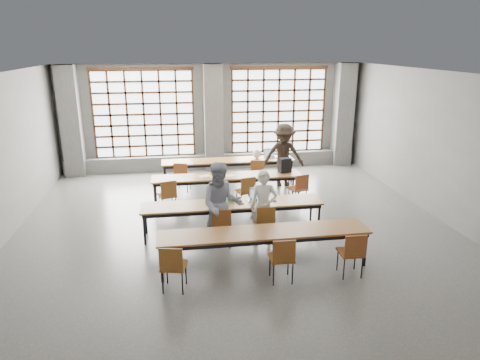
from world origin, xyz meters
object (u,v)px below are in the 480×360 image
(desk_row_a, at_px, (228,162))
(desk_row_b, at_px, (227,178))
(chair_near_mid, at_px, (282,255))
(student_male, at_px, (264,207))
(desk_row_c, at_px, (232,206))
(mouse, at_px, (274,200))
(chair_mid_centre, at_px, (246,189))
(chair_mid_right, at_px, (299,186))
(plastic_bag, at_px, (257,154))
(student_back, at_px, (284,155))
(chair_near_right, at_px, (352,250))
(phone, at_px, (241,204))
(backpack, at_px, (285,165))
(chair_front_right, at_px, (265,220))
(green_box, at_px, (230,200))
(red_pouch, at_px, (174,263))
(chair_front_left, at_px, (222,223))
(chair_near_left, at_px, (173,264))
(laptop_back, at_px, (270,155))
(chair_back_mid, at_px, (257,170))
(chair_back_left, at_px, (182,174))
(laptop_front, at_px, (257,197))
(chair_mid_left, at_px, (168,193))
(desk_row_d, at_px, (264,235))
(chair_back_right, at_px, (284,169))

(desk_row_a, relative_size, desk_row_b, 1.00)
(chair_near_mid, xyz_separation_m, student_male, (0.02, 1.71, 0.26))
(desk_row_c, height_order, mouse, mouse)
(chair_mid_centre, relative_size, chair_mid_right, 1.00)
(plastic_bag, bearing_deg, student_back, -38.16)
(chair_near_right, bearing_deg, student_male, 126.88)
(phone, distance_m, backpack, 2.73)
(chair_front_right, xyz_separation_m, green_box, (-0.65, 0.71, 0.24))
(mouse, height_order, red_pouch, mouse)
(chair_front_left, distance_m, backpack, 3.47)
(chair_near_left, bearing_deg, mouse, 43.83)
(chair_front_right, distance_m, student_back, 4.09)
(student_back, bearing_deg, chair_near_right, -84.39)
(chair_near_mid, distance_m, laptop_back, 6.13)
(chair_near_right, relative_size, student_back, 0.47)
(chair_back_mid, bearing_deg, mouse, -94.08)
(chair_back_left, relative_size, green_box, 3.52)
(chair_back_mid, bearing_deg, laptop_front, -101.45)
(chair_back_left, xyz_separation_m, red_pouch, (-0.28, -5.20, -0.04))
(chair_mid_right, height_order, plastic_bag, plastic_bag)
(chair_near_left, height_order, mouse, chair_near_left)
(chair_near_right, distance_m, mouse, 2.39)
(chair_back_left, xyz_separation_m, chair_front_left, (0.73, -3.70, 0.00))
(desk_row_a, height_order, chair_near_right, chair_near_right)
(phone, bearing_deg, desk_row_b, 90.80)
(chair_front_left, bearing_deg, desk_row_a, 80.85)
(chair_front_right, bearing_deg, backpack, 67.38)
(chair_mid_left, bearing_deg, chair_near_left, -88.46)
(student_back, distance_m, phone, 3.76)
(chair_front_right, distance_m, green_box, 0.99)
(desk_row_d, distance_m, plastic_bag, 5.41)
(chair_mid_centre, bearing_deg, chair_mid_right, 0.04)
(chair_near_mid, xyz_separation_m, student_back, (1.40, 5.41, 0.40))
(desk_row_b, distance_m, chair_near_right, 4.63)
(chair_front_right, xyz_separation_m, chair_near_mid, (-0.02, -1.58, 0.00))
(desk_row_a, relative_size, chair_front_left, 4.55)
(red_pouch, bearing_deg, desk_row_b, 70.84)
(chair_back_right, relative_size, chair_mid_centre, 1.00)
(laptop_front, bearing_deg, chair_back_left, 118.47)
(chair_near_left, relative_size, mouse, 8.98)
(desk_row_b, relative_size, plastic_bag, 13.99)
(desk_row_a, distance_m, phone, 3.80)
(laptop_back, height_order, phone, laptop_back)
(laptop_back, bearing_deg, mouse, -101.38)
(laptop_front, bearing_deg, desk_row_d, -96.22)
(chair_back_mid, xyz_separation_m, chair_mid_right, (0.80, -1.61, 0.00))
(green_box, bearing_deg, chair_near_mid, -74.54)
(chair_near_left, xyz_separation_m, backpack, (3.08, 4.34, 0.39))
(chair_front_left, height_order, plastic_bag, plastic_bag)
(laptop_back, distance_m, phone, 4.20)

